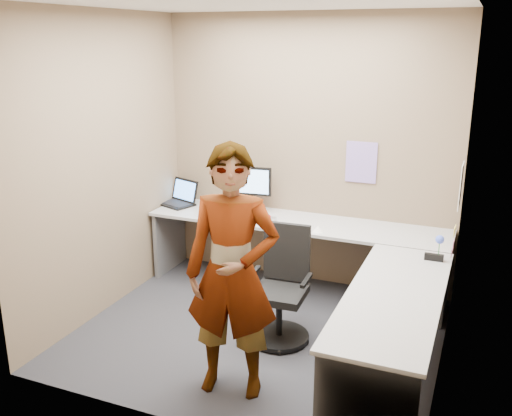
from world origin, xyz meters
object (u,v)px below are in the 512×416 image
at_px(monitor, 250,183).
at_px(person, 232,273).
at_px(office_chair, 281,295).
at_px(desk, 321,262).

bearing_deg(monitor, person, -77.81).
bearing_deg(person, office_chair, 74.30).
bearing_deg(office_chair, desk, 54.27).
bearing_deg(person, monitor, 98.49).
relative_size(desk, office_chair, 3.11).
height_order(desk, person, person).
distance_m(desk, person, 1.26).
bearing_deg(monitor, office_chair, -62.80).
xyz_separation_m(office_chair, person, (-0.07, -0.82, 0.51)).
bearing_deg(desk, office_chair, -122.76).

